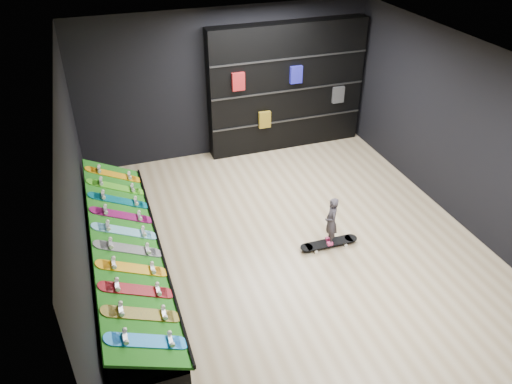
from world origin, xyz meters
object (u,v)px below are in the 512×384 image
object	(u,v)px
floor_skateboard	(329,244)
child	(330,230)
back_shelving	(286,87)
display_rack	(127,267)

from	to	relation	value
floor_skateboard	child	size ratio (longest dim) A/B	1.98
back_shelving	floor_skateboard	world-z (taller)	back_shelving
display_rack	child	world-z (taller)	child
child	back_shelving	bearing A→B (deg)	-176.47
floor_skateboard	child	distance (m)	0.30
floor_skateboard	display_rack	bearing A→B (deg)	176.28
display_rack	back_shelving	bearing A→B (deg)	41.22
back_shelving	child	bearing A→B (deg)	-100.39
display_rack	floor_skateboard	xyz separation A→B (m)	(3.14, -0.25, -0.21)
display_rack	floor_skateboard	bearing A→B (deg)	-4.51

